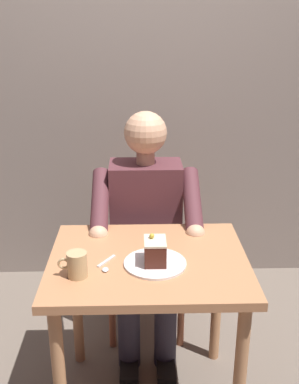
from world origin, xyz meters
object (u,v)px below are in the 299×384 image
(cake_slice, at_px, (155,251))
(chair, at_px, (145,239))
(seated_person, at_px, (146,229))
(coffee_cup, at_px, (77,264))
(dessert_spoon, at_px, (106,266))
(dining_table, at_px, (148,283))

(cake_slice, bearing_deg, chair, -87.86)
(seated_person, bearing_deg, chair, -90.00)
(seated_person, xyz_separation_m, cake_slice, (-0.03, 0.50, 0.14))
(seated_person, distance_m, cake_slice, 0.52)
(chair, height_order, seated_person, seated_person)
(coffee_cup, xyz_separation_m, dessert_spoon, (-0.10, -0.07, -0.05))
(dining_table, height_order, dessert_spoon, dessert_spoon)
(chair, bearing_deg, dessert_spoon, 76.20)
(chair, bearing_deg, seated_person, 90.00)
(chair, height_order, cake_slice, chair)
(coffee_cup, relative_size, dessert_spoon, 0.82)
(seated_person, relative_size, dessert_spoon, 8.95)
(seated_person, height_order, coffee_cup, seated_person)
(chair, xyz_separation_m, coffee_cup, (0.27, 0.76, 0.28))
(dining_table, relative_size, coffee_cup, 7.21)
(cake_slice, height_order, dessert_spoon, cake_slice)
(chair, bearing_deg, coffee_cup, 70.24)
(chair, height_order, coffee_cup, chair)
(dining_table, bearing_deg, coffee_cup, 25.90)
(cake_slice, relative_size, dessert_spoon, 0.86)
(seated_person, bearing_deg, dining_table, 90.00)
(dining_table, distance_m, dessert_spoon, 0.22)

